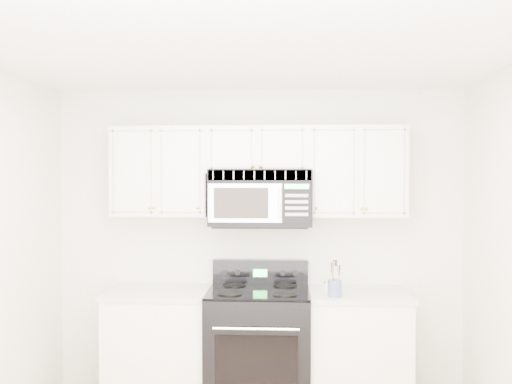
{
  "coord_description": "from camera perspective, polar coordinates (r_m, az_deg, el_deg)",
  "views": [
    {
      "loc": [
        0.25,
        -3.18,
        1.85
      ],
      "look_at": [
        0.0,
        1.3,
        1.73
      ],
      "focal_mm": 40.0,
      "sensor_mm": 36.0,
      "label": 1
    }
  ],
  "objects": [
    {
      "name": "shaker_pepper",
      "position": [
        4.64,
        7.59,
        -9.46
      ],
      "size": [
        0.04,
        0.04,
        0.1
      ],
      "color": "silver",
      "rests_on": "base_cabinet_right"
    },
    {
      "name": "range",
      "position": [
        4.79,
        0.26,
        -15.05
      ],
      "size": [
        0.82,
        0.74,
        1.14
      ],
      "color": "black",
      "rests_on": "ground"
    },
    {
      "name": "shaker_salt",
      "position": [
        4.69,
        7.07,
        -9.38
      ],
      "size": [
        0.04,
        0.04,
        0.09
      ],
      "color": "silver",
      "rests_on": "base_cabinet_right"
    },
    {
      "name": "base_cabinet_left",
      "position": [
        4.95,
        -9.54,
        -15.25
      ],
      "size": [
        0.86,
        0.65,
        0.92
      ],
      "color": "white",
      "rests_on": "ground"
    },
    {
      "name": "utensil_crock",
      "position": [
        4.53,
        7.89,
        -9.41
      ],
      "size": [
        0.11,
        0.11,
        0.28
      ],
      "color": "#43567C",
      "rests_on": "base_cabinet_right"
    },
    {
      "name": "room",
      "position": [
        3.24,
        -1.27,
        -8.3
      ],
      "size": [
        3.51,
        3.51,
        2.61
      ],
      "color": "#A0753D",
      "rests_on": "ground"
    },
    {
      "name": "base_cabinet_right",
      "position": [
        4.87,
        9.9,
        -15.53
      ],
      "size": [
        0.86,
        0.65,
        0.92
      ],
      "color": "white",
      "rests_on": "ground"
    },
    {
      "name": "microwave",
      "position": [
        4.72,
        0.47,
        -0.53
      ],
      "size": [
        0.84,
        0.47,
        0.46
      ],
      "color": "black",
      "rests_on": "ground"
    },
    {
      "name": "upper_cabinets",
      "position": [
        4.77,
        0.19,
        2.51
      ],
      "size": [
        2.44,
        0.37,
        0.75
      ],
      "color": "white",
      "rests_on": "ground"
    }
  ]
}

